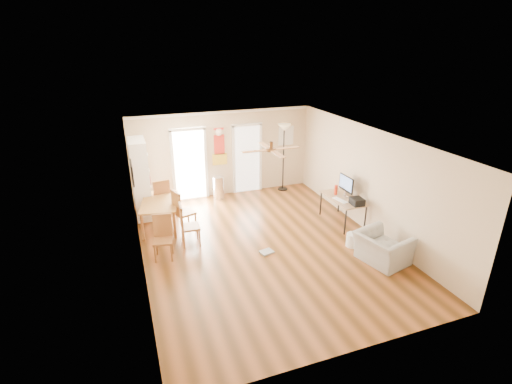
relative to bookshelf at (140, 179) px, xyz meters
name	(u,v)px	position (x,y,z in m)	size (l,w,h in m)	color
floor	(265,246)	(2.52, -2.71, -1.07)	(7.00, 7.00, 0.00)	brown
ceiling	(266,138)	(2.52, -2.71, 1.53)	(5.50, 7.00, 0.00)	silver
wall_back	(223,154)	(2.52, 0.79, 0.23)	(5.50, 0.04, 2.60)	beige
wall_front	(354,283)	(2.52, -6.21, 0.23)	(5.50, 0.04, 2.60)	beige
wall_left	(137,213)	(-0.23, -2.71, 0.23)	(0.04, 7.00, 2.60)	beige
wall_right	(369,181)	(5.27, -2.71, 0.23)	(0.04, 7.00, 2.60)	beige
crown_molding	(266,140)	(2.52, -2.71, 1.49)	(5.50, 7.00, 0.08)	white
kitchen_doorway	(190,165)	(1.47, 0.78, -0.02)	(0.90, 0.10, 2.10)	white
bathroom_doorway	(247,159)	(3.27, 0.78, -0.02)	(0.80, 0.10, 2.10)	white
wall_decal	(219,146)	(2.39, 0.77, 0.48)	(0.46, 0.03, 1.10)	red
ac_grille	(286,136)	(4.57, 0.76, 0.63)	(0.50, 0.04, 0.60)	white
framed_poster	(132,173)	(-0.21, -1.31, 0.63)	(0.04, 0.66, 0.48)	black
ceiling_fan	(271,150)	(2.52, -3.01, 1.36)	(1.24, 1.24, 0.20)	#593819
bookshelf	(140,179)	(0.00, 0.00, 0.00)	(0.43, 0.96, 2.14)	white
dining_table	(161,214)	(0.37, -0.87, -0.71)	(0.87, 1.45, 0.73)	#AA7837
dining_chair_right_a	(184,210)	(0.92, -1.24, -0.53)	(0.45, 0.45, 1.09)	#A26834
dining_chair_right_b	(190,225)	(0.92, -2.01, -0.56)	(0.42, 0.42, 1.02)	#AB7737
dining_chair_near	(163,238)	(0.23, -2.44, -0.58)	(0.41, 0.41, 0.99)	olive
dining_chair_far	(161,198)	(0.46, -0.18, -0.53)	(0.45, 0.45, 1.08)	#9C6432
trash_can	(219,188)	(2.24, 0.45, -0.72)	(0.33, 0.33, 0.71)	silver
torchiere_lamp	(283,158)	(4.38, 0.49, -0.01)	(0.40, 0.40, 2.13)	black
computer_desk	(342,210)	(4.89, -2.22, -0.72)	(0.66, 1.32, 0.71)	tan
imac	(346,186)	(4.99, -2.16, -0.09)	(0.08, 0.60, 0.56)	black
keyboard	(340,200)	(4.72, -2.35, -0.36)	(0.14, 0.44, 0.02)	white
printer	(357,201)	(4.97, -2.72, -0.28)	(0.28, 0.33, 0.17)	black
orange_bottle	(336,190)	(4.82, -1.96, -0.23)	(0.09, 0.09, 0.26)	red
wastebasket_a	(352,240)	(4.45, -3.40, -0.91)	(0.28, 0.28, 0.32)	white
floor_cloth	(267,252)	(2.45, -3.01, -1.05)	(0.29, 0.23, 0.04)	gray
armchair	(382,248)	(4.67, -4.20, -0.74)	(1.03, 0.90, 0.67)	#A3A49E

